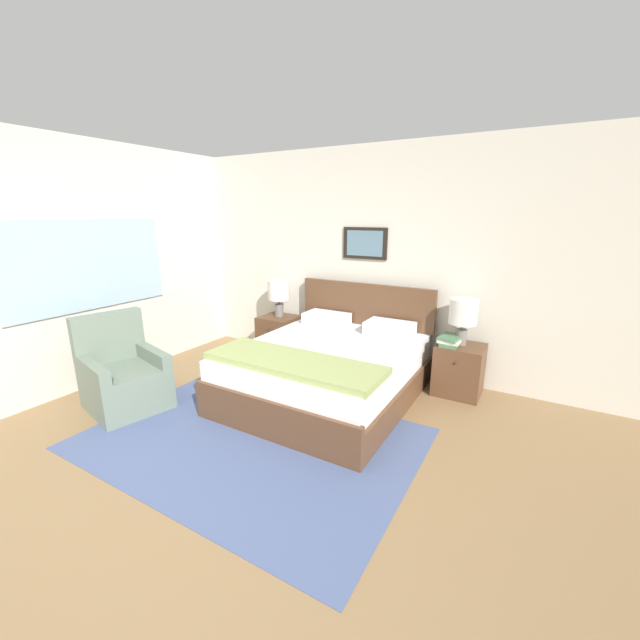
{
  "coord_description": "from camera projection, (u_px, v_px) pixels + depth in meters",
  "views": [
    {
      "loc": [
        1.85,
        -1.26,
        1.85
      ],
      "look_at": [
        0.14,
        1.67,
        0.92
      ],
      "focal_mm": 22.0,
      "sensor_mm": 36.0,
      "label": 1
    }
  ],
  "objects": [
    {
      "name": "armchair",
      "position": [
        123.0,
        378.0,
        3.83
      ],
      "size": [
        0.86,
        0.8,
        0.91
      ],
      "rotation": [
        0.0,
        0.0,
        -1.81
      ],
      "color": "slate",
      "rests_on": "ground_plane"
    },
    {
      "name": "book_thick_bottom",
      "position": [
        450.0,
        343.0,
        4.05
      ],
      "size": [
        0.18,
        0.28,
        0.04
      ],
      "rotation": [
        0.0,
        0.0,
        0.01
      ],
      "color": "#4C7551",
      "rests_on": "nightstand_by_door"
    },
    {
      "name": "book_hardcover_middle",
      "position": [
        450.0,
        340.0,
        4.04
      ],
      "size": [
        0.22,
        0.26,
        0.03
      ],
      "rotation": [
        0.0,
        0.0,
        -0.04
      ],
      "color": "silver",
      "rests_on": "book_thick_bottom"
    },
    {
      "name": "nightstand_by_door",
      "position": [
        459.0,
        369.0,
        4.11
      ],
      "size": [
        0.47,
        0.45,
        0.53
      ],
      "color": "brown",
      "rests_on": "ground_plane"
    },
    {
      "name": "book_novel_upper",
      "position": [
        451.0,
        337.0,
        4.03
      ],
      "size": [
        0.23,
        0.29,
        0.03
      ],
      "rotation": [
        0.0,
        0.0,
        -0.15
      ],
      "color": "#4C7551",
      "rests_on": "book_hardcover_middle"
    },
    {
      "name": "bed",
      "position": [
        327.0,
        369.0,
        4.03
      ],
      "size": [
        1.67,
        1.95,
        1.05
      ],
      "color": "brown",
      "rests_on": "ground_plane"
    },
    {
      "name": "ground_plane",
      "position": [
        165.0,
        522.0,
        2.43
      ],
      "size": [
        16.0,
        16.0,
        0.0
      ],
      "primitive_type": "plane",
      "color": "olive"
    },
    {
      "name": "nightstand_near_window",
      "position": [
        279.0,
        336.0,
        5.23
      ],
      "size": [
        0.47,
        0.45,
        0.53
      ],
      "color": "brown",
      "rests_on": "ground_plane"
    },
    {
      "name": "area_rug_main",
      "position": [
        251.0,
        438.0,
        3.32
      ],
      "size": [
        2.7,
        1.91,
        0.01
      ],
      "color": "#47567F",
      "rests_on": "ground_plane"
    },
    {
      "name": "table_lamp_near_window",
      "position": [
        279.0,
        292.0,
        5.1
      ],
      "size": [
        0.28,
        0.28,
        0.48
      ],
      "color": "slate",
      "rests_on": "nightstand_near_window"
    },
    {
      "name": "wall_back",
      "position": [
        369.0,
        261.0,
        4.65
      ],
      "size": [
        7.12,
        0.09,
        2.6
      ],
      "color": "beige",
      "rests_on": "ground_plane"
    },
    {
      "name": "wall_left",
      "position": [
        123.0,
        263.0,
        4.51
      ],
      "size": [
        0.08,
        5.44,
        2.6
      ],
      "color": "beige",
      "rests_on": "ground_plane"
    },
    {
      "name": "table_lamp_by_door",
      "position": [
        463.0,
        314.0,
        3.98
      ],
      "size": [
        0.28,
        0.28,
        0.48
      ],
      "color": "slate",
      "rests_on": "nightstand_by_door"
    }
  ]
}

